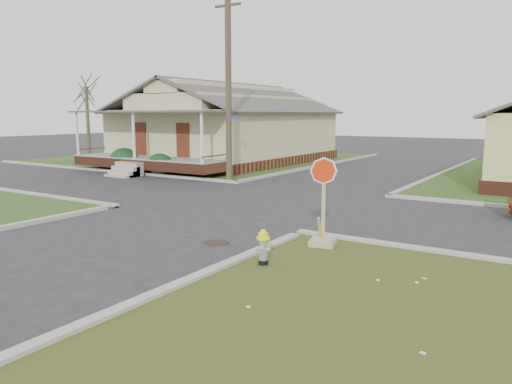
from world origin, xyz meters
The scene contains 11 objects.
ground centered at (0.00, 0.00, 0.00)m, with size 120.00×120.00×0.00m, color #2A2A2C.
verge_far_left centered at (-13.00, 18.00, 0.03)m, with size 19.00×19.00×0.05m, color #2D4E1B.
curbs centered at (0.00, 5.00, 0.00)m, with size 80.00×40.00×0.12m, color #ACA89B, non-canonical shape.
manhole centered at (2.20, -0.50, 0.01)m, with size 0.64×0.64×0.01m, color black.
corner_house centered at (-10.00, 16.68, 2.28)m, with size 10.10×15.50×5.30m.
utility_pole centered at (-4.20, 8.90, 4.66)m, with size 1.80×0.28×9.00m.
tree_far_left centered at (-18.00, 12.00, 2.50)m, with size 0.22×0.22×4.90m, color #3F3724.
fire_hydrant centered at (4.21, -1.52, 0.46)m, with size 0.28×0.28×0.75m.
stop_sign centered at (4.59, 0.55, 0.51)m, with size 0.60×0.59×2.12m.
hedge_left centered at (-11.52, 9.12, 0.66)m, with size 1.59×1.30×1.21m, color black.
hedge_right centered at (-8.62, 8.89, 0.60)m, with size 1.45×1.18×1.10m, color black.
Camera 1 is at (9.54, -10.08, 3.16)m, focal length 35.00 mm.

